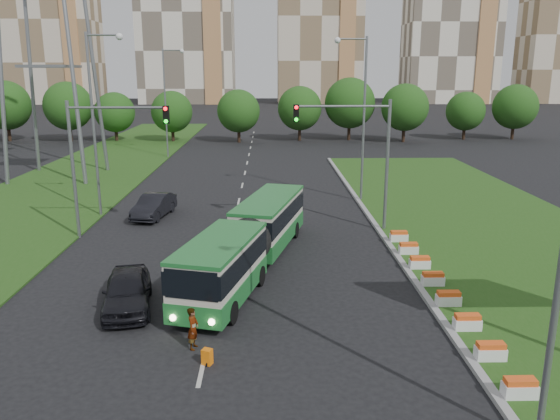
{
  "coord_description": "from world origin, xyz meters",
  "views": [
    {
      "loc": [
        -0.78,
        -22.26,
        9.59
      ],
      "look_at": [
        -0.16,
        5.14,
        2.6
      ],
      "focal_mm": 35.0,
      "sensor_mm": 36.0,
      "label": 1
    }
  ],
  "objects_px": {
    "traffic_mast_median": "(361,145)",
    "shopping_trolley": "(207,357)",
    "car_left_far": "(154,206)",
    "car_left_near": "(127,290)",
    "pedestrian": "(193,328)",
    "traffic_mast_left": "(100,148)",
    "articulated_bus": "(247,240)"
  },
  "relations": [
    {
      "from": "car_left_near",
      "to": "shopping_trolley",
      "type": "bearing_deg",
      "value": -60.91
    },
    {
      "from": "pedestrian",
      "to": "car_left_near",
      "type": "bearing_deg",
      "value": 54.15
    },
    {
      "from": "traffic_mast_median",
      "to": "car_left_far",
      "type": "bearing_deg",
      "value": 164.76
    },
    {
      "from": "traffic_mast_median",
      "to": "car_left_near",
      "type": "bearing_deg",
      "value": -135.75
    },
    {
      "from": "traffic_mast_median",
      "to": "shopping_trolley",
      "type": "height_order",
      "value": "traffic_mast_median"
    },
    {
      "from": "pedestrian",
      "to": "shopping_trolley",
      "type": "relative_size",
      "value": 2.82
    },
    {
      "from": "traffic_mast_median",
      "to": "articulated_bus",
      "type": "distance_m",
      "value": 10.01
    },
    {
      "from": "pedestrian",
      "to": "articulated_bus",
      "type": "bearing_deg",
      "value": 0.38
    },
    {
      "from": "traffic_mast_median",
      "to": "traffic_mast_left",
      "type": "xyz_separation_m",
      "value": [
        -15.16,
        -1.0,
        0.0
      ]
    },
    {
      "from": "traffic_mast_left",
      "to": "shopping_trolley",
      "type": "bearing_deg",
      "value": -62.84
    },
    {
      "from": "pedestrian",
      "to": "shopping_trolley",
      "type": "bearing_deg",
      "value": -139.9
    },
    {
      "from": "car_left_near",
      "to": "shopping_trolley",
      "type": "height_order",
      "value": "car_left_near"
    },
    {
      "from": "traffic_mast_left",
      "to": "shopping_trolley",
      "type": "height_order",
      "value": "traffic_mast_left"
    },
    {
      "from": "car_left_near",
      "to": "shopping_trolley",
      "type": "relative_size",
      "value": 8.5
    },
    {
      "from": "traffic_mast_left",
      "to": "car_left_far",
      "type": "relative_size",
      "value": 1.7
    },
    {
      "from": "pedestrian",
      "to": "shopping_trolley",
      "type": "height_order",
      "value": "pedestrian"
    },
    {
      "from": "traffic_mast_median",
      "to": "shopping_trolley",
      "type": "xyz_separation_m",
      "value": [
        -7.63,
        -15.67,
        -5.08
      ]
    },
    {
      "from": "traffic_mast_left",
      "to": "pedestrian",
      "type": "bearing_deg",
      "value": -62.95
    },
    {
      "from": "traffic_mast_median",
      "to": "pedestrian",
      "type": "distance_m",
      "value": 17.34
    },
    {
      "from": "traffic_mast_left",
      "to": "shopping_trolley",
      "type": "xyz_separation_m",
      "value": [
        7.53,
        -14.67,
        -5.08
      ]
    },
    {
      "from": "traffic_mast_median",
      "to": "traffic_mast_left",
      "type": "bearing_deg",
      "value": -176.23
    },
    {
      "from": "car_left_near",
      "to": "car_left_far",
      "type": "distance_m",
      "value": 14.84
    },
    {
      "from": "car_left_near",
      "to": "pedestrian",
      "type": "bearing_deg",
      "value": -57.95
    },
    {
      "from": "traffic_mast_median",
      "to": "car_left_near",
      "type": "height_order",
      "value": "traffic_mast_median"
    },
    {
      "from": "shopping_trolley",
      "to": "car_left_near",
      "type": "bearing_deg",
      "value": 152.3
    },
    {
      "from": "car_left_near",
      "to": "pedestrian",
      "type": "relative_size",
      "value": 3.01
    },
    {
      "from": "articulated_bus",
      "to": "pedestrian",
      "type": "xyz_separation_m",
      "value": [
        -1.61,
        -8.12,
        -0.73
      ]
    },
    {
      "from": "traffic_mast_median",
      "to": "car_left_near",
      "type": "distance_m",
      "value": 16.56
    },
    {
      "from": "pedestrian",
      "to": "traffic_mast_median",
      "type": "bearing_deg",
      "value": -17.84
    },
    {
      "from": "car_left_near",
      "to": "pedestrian",
      "type": "distance_m",
      "value": 4.69
    },
    {
      "from": "traffic_mast_median",
      "to": "car_left_far",
      "type": "relative_size",
      "value": 1.7
    },
    {
      "from": "articulated_bus",
      "to": "shopping_trolley",
      "type": "xyz_separation_m",
      "value": [
        -1.01,
        -9.23,
        -1.23
      ]
    }
  ]
}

